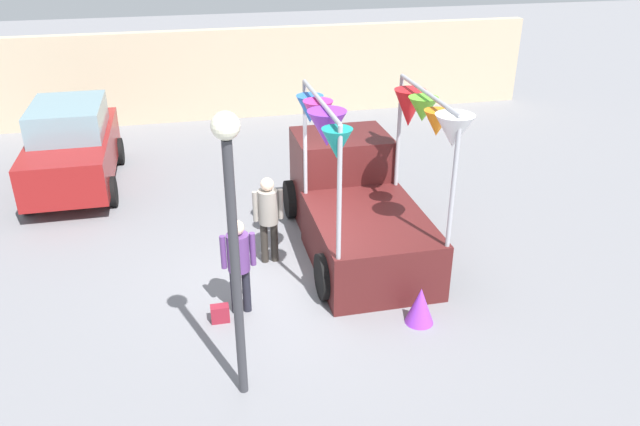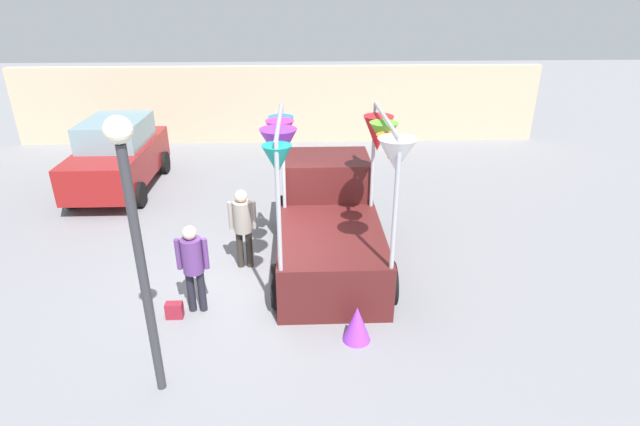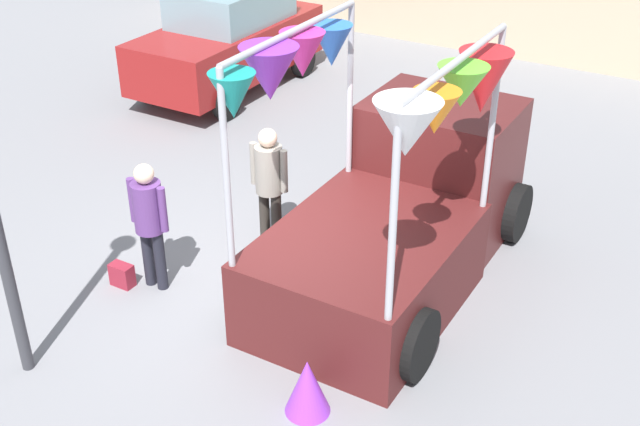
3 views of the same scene
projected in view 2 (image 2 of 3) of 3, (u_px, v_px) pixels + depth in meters
The scene contains 9 objects.
ground_plane at pixel (263, 282), 9.34m from camera, with size 60.00×60.00×0.00m, color slate.
vendor_truck at pixel (329, 215), 9.86m from camera, with size 2.52×4.17×3.11m.
parked_car at pixel (118, 155), 13.28m from camera, with size 1.88×4.00×1.88m.
person_customer at pixel (193, 261), 8.14m from camera, with size 0.53×0.34×1.59m.
person_vendor at pixel (243, 222), 9.47m from camera, with size 0.53×0.34×1.61m.
handbag at pixel (174, 310), 8.28m from camera, with size 0.28×0.16×0.28m, color maroon.
street_lamp at pixel (134, 225), 5.86m from camera, with size 0.32×0.32×3.79m.
brick_boundary_wall at pixel (279, 105), 17.31m from camera, with size 18.00×0.36×2.60m, color tan.
folded_kite_bundle_violet at pixel (357, 324), 7.69m from camera, with size 0.44×0.44×0.60m, color purple.
Camera 2 is at (0.76, -8.00, 5.05)m, focal length 28.00 mm.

